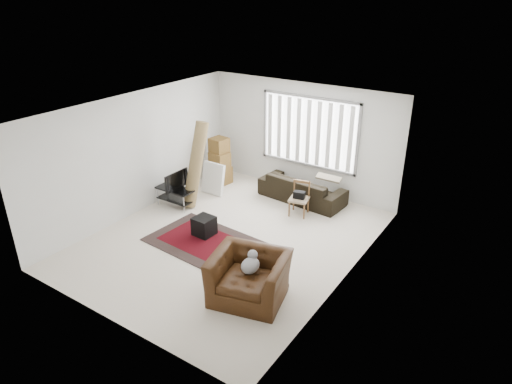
{
  "coord_description": "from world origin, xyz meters",
  "views": [
    {
      "loc": [
        4.91,
        -6.43,
        4.79
      ],
      "look_at": [
        0.44,
        0.32,
        1.05
      ],
      "focal_mm": 32.0,
      "sensor_mm": 36.0,
      "label": 1
    }
  ],
  "objects_px": {
    "side_chair": "(299,197)",
    "armchair": "(249,274)",
    "tv_stand": "(175,193)",
    "sofa": "(302,185)",
    "moving_boxes": "(220,163)"
  },
  "relations": [
    {
      "from": "tv_stand",
      "to": "side_chair",
      "type": "height_order",
      "value": "side_chair"
    },
    {
      "from": "tv_stand",
      "to": "side_chair",
      "type": "distance_m",
      "value": 2.87
    },
    {
      "from": "sofa",
      "to": "side_chair",
      "type": "distance_m",
      "value": 0.75
    },
    {
      "from": "moving_boxes",
      "to": "armchair",
      "type": "distance_m",
      "value": 4.85
    },
    {
      "from": "tv_stand",
      "to": "sofa",
      "type": "relative_size",
      "value": 0.44
    },
    {
      "from": "sofa",
      "to": "side_chair",
      "type": "height_order",
      "value": "sofa"
    },
    {
      "from": "sofa",
      "to": "side_chair",
      "type": "xyz_separation_m",
      "value": [
        0.3,
        -0.69,
        0.03
      ]
    },
    {
      "from": "moving_boxes",
      "to": "sofa",
      "type": "xyz_separation_m",
      "value": [
        2.27,
        0.26,
        -0.16
      ]
    },
    {
      "from": "moving_boxes",
      "to": "sofa",
      "type": "relative_size",
      "value": 0.58
    },
    {
      "from": "tv_stand",
      "to": "side_chair",
      "type": "relative_size",
      "value": 1.19
    },
    {
      "from": "side_chair",
      "to": "armchair",
      "type": "relative_size",
      "value": 0.53
    },
    {
      "from": "tv_stand",
      "to": "sofa",
      "type": "distance_m",
      "value": 3.0
    },
    {
      "from": "tv_stand",
      "to": "moving_boxes",
      "type": "xyz_separation_m",
      "value": [
        0.03,
        1.67,
        0.23
      ]
    },
    {
      "from": "side_chair",
      "to": "armchair",
      "type": "bearing_deg",
      "value": -88.8
    },
    {
      "from": "sofa",
      "to": "armchair",
      "type": "bearing_deg",
      "value": 110.42
    }
  ]
}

